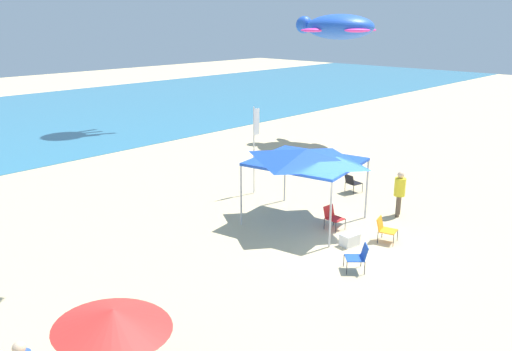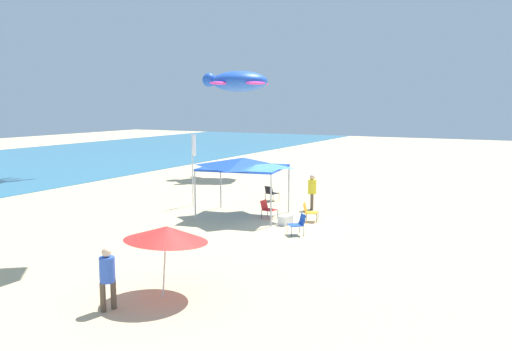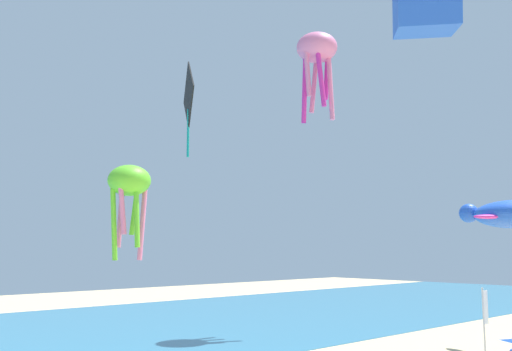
% 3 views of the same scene
% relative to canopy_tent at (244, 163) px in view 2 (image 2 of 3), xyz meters
% --- Properties ---
extents(ground, '(120.00, 120.00, 0.10)m').
position_rel_canopy_tent_xyz_m(ground, '(-0.49, -2.11, -2.51)').
color(ground, '#D6BC8C').
extents(canopy_tent, '(3.76, 4.07, 2.73)m').
position_rel_canopy_tent_xyz_m(canopy_tent, '(0.00, 0.00, 0.00)').
color(canopy_tent, '#B7B7BC').
rests_on(canopy_tent, ground).
extents(beach_umbrella, '(2.28, 2.26, 2.05)m').
position_rel_canopy_tent_xyz_m(beach_umbrella, '(-9.76, -3.11, -0.72)').
color(beach_umbrella, silver).
rests_on(beach_umbrella, ground).
extents(folding_chair_left_of_tent, '(0.80, 0.81, 0.82)m').
position_rel_canopy_tent_xyz_m(folding_chair_left_of_tent, '(-1.97, -3.58, -1.99)').
color(folding_chair_left_of_tent, black).
rests_on(folding_chair_left_of_tent, ground).
extents(folding_chair_right_of_tent, '(0.72, 0.64, 0.82)m').
position_rel_canopy_tent_xyz_m(folding_chair_right_of_tent, '(3.99, 0.58, -1.99)').
color(folding_chair_right_of_tent, black).
rests_on(folding_chair_right_of_tent, ground).
extents(folding_chair_near_cooler, '(0.66, 0.73, 0.82)m').
position_rel_canopy_tent_xyz_m(folding_chair_near_cooler, '(0.42, -3.06, -1.99)').
color(folding_chair_near_cooler, black).
rests_on(folding_chair_near_cooler, ground).
extents(folding_chair_facing_ocean, '(0.58, 0.67, 0.82)m').
position_rel_canopy_tent_xyz_m(folding_chair_facing_ocean, '(0.14, -1.14, -1.99)').
color(folding_chair_facing_ocean, black).
rests_on(folding_chair_facing_ocean, ground).
extents(cooler_box, '(0.68, 0.52, 0.40)m').
position_rel_canopy_tent_xyz_m(cooler_box, '(-0.64, -2.40, -2.26)').
color(cooler_box, white).
rests_on(cooler_box, ground).
extents(banner_flag, '(0.36, 0.06, 3.72)m').
position_rel_canopy_tent_xyz_m(banner_flag, '(1.10, 3.56, -0.23)').
color(banner_flag, silver).
rests_on(banner_flag, ground).
extents(person_by_tent, '(0.42, 0.39, 1.63)m').
position_rel_canopy_tent_xyz_m(person_by_tent, '(-11.25, -2.39, -1.50)').
color(person_by_tent, brown).
rests_on(person_by_tent, ground).
extents(person_kite_handler, '(0.44, 0.41, 1.74)m').
position_rel_canopy_tent_xyz_m(person_kite_handler, '(2.89, -2.21, -1.44)').
color(person_kite_handler, brown).
rests_on(person_kite_handler, ground).
extents(kite_turtle_blue, '(4.59, 4.92, 1.47)m').
position_rel_canopy_tent_xyz_m(kite_turtle_blue, '(11.58, 6.92, 4.23)').
color(kite_turtle_blue, blue).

